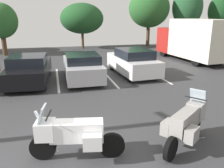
{
  "coord_description": "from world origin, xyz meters",
  "views": [
    {
      "loc": [
        0.01,
        -4.69,
        3.45
      ],
      "look_at": [
        2.04,
        3.4,
        0.97
      ],
      "focal_mm": 37.57,
      "sensor_mm": 36.0,
      "label": 1
    }
  ],
  "objects_px": {
    "car_black": "(29,69)",
    "box_truck": "(194,39)",
    "motorcycle_touring": "(73,134)",
    "car_white": "(133,62)",
    "motorcycle_second": "(187,122)",
    "car_silver": "(82,67)"
  },
  "relations": [
    {
      "from": "car_white",
      "to": "car_silver",
      "type": "bearing_deg",
      "value": -171.8
    },
    {
      "from": "motorcycle_second",
      "to": "car_black",
      "type": "relative_size",
      "value": 0.41
    },
    {
      "from": "motorcycle_touring",
      "to": "car_silver",
      "type": "height_order",
      "value": "car_silver"
    },
    {
      "from": "car_silver",
      "to": "car_white",
      "type": "bearing_deg",
      "value": 8.2
    },
    {
      "from": "motorcycle_touring",
      "to": "car_white",
      "type": "xyz_separation_m",
      "value": [
        4.22,
        7.8,
        0.07
      ]
    },
    {
      "from": "motorcycle_touring",
      "to": "car_silver",
      "type": "bearing_deg",
      "value": 81.13
    },
    {
      "from": "box_truck",
      "to": "car_black",
      "type": "bearing_deg",
      "value": -164.07
    },
    {
      "from": "car_black",
      "to": "car_white",
      "type": "height_order",
      "value": "car_white"
    },
    {
      "from": "motorcycle_second",
      "to": "car_white",
      "type": "relative_size",
      "value": 0.43
    },
    {
      "from": "motorcycle_second",
      "to": "box_truck",
      "type": "relative_size",
      "value": 0.28
    },
    {
      "from": "car_white",
      "to": "box_truck",
      "type": "bearing_deg",
      "value": 26.73
    },
    {
      "from": "car_black",
      "to": "car_white",
      "type": "distance_m",
      "value": 5.84
    },
    {
      "from": "motorcycle_second",
      "to": "car_white",
      "type": "height_order",
      "value": "car_white"
    },
    {
      "from": "car_silver",
      "to": "box_truck",
      "type": "relative_size",
      "value": 0.65
    },
    {
      "from": "car_black",
      "to": "car_white",
      "type": "bearing_deg",
      "value": 3.79
    },
    {
      "from": "motorcycle_second",
      "to": "box_truck",
      "type": "distance_m",
      "value": 12.98
    },
    {
      "from": "car_silver",
      "to": "box_truck",
      "type": "height_order",
      "value": "box_truck"
    },
    {
      "from": "motorcycle_touring",
      "to": "car_white",
      "type": "bearing_deg",
      "value": 61.57
    },
    {
      "from": "motorcycle_touring",
      "to": "car_silver",
      "type": "relative_size",
      "value": 0.53
    },
    {
      "from": "car_black",
      "to": "car_silver",
      "type": "bearing_deg",
      "value": -1.19
    },
    {
      "from": "car_black",
      "to": "box_truck",
      "type": "xyz_separation_m",
      "value": [
        11.68,
        3.34,
        0.93
      ]
    },
    {
      "from": "motorcycle_touring",
      "to": "car_white",
      "type": "height_order",
      "value": "car_white"
    }
  ]
}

